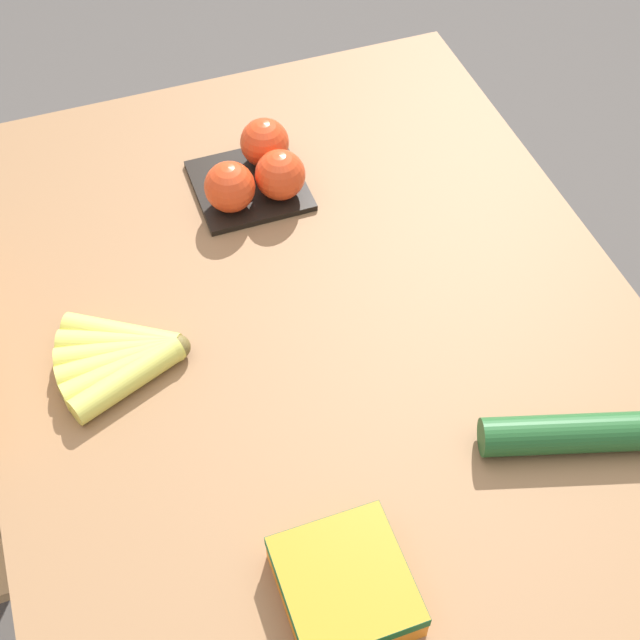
# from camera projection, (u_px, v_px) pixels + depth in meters

# --- Properties ---
(ground_plane) EXTENTS (12.00, 12.00, 0.00)m
(ground_plane) POSITION_uv_depth(u_px,v_px,m) (320.00, 562.00, 1.82)
(ground_plane) COLOR #4C4742
(dining_table) EXTENTS (1.22, 0.90, 0.76)m
(dining_table) POSITION_uv_depth(u_px,v_px,m) (320.00, 378.00, 1.31)
(dining_table) COLOR olive
(dining_table) RESTS_ON ground_plane
(banana_bunch) EXTENTS (0.18, 0.18, 0.04)m
(banana_bunch) POSITION_uv_depth(u_px,v_px,m) (123.00, 358.00, 1.18)
(banana_bunch) COLOR brown
(banana_bunch) RESTS_ON dining_table
(tomato_pack) EXTENTS (0.17, 0.17, 0.09)m
(tomato_pack) POSITION_uv_depth(u_px,v_px,m) (257.00, 171.00, 1.38)
(tomato_pack) COLOR black
(tomato_pack) RESTS_ON dining_table
(carrot_bag) EXTENTS (0.15, 0.14, 0.05)m
(carrot_bag) POSITION_uv_depth(u_px,v_px,m) (345.00, 585.00, 0.97)
(carrot_bag) COLOR orange
(carrot_bag) RESTS_ON dining_table
(cucumber_near) EXTENTS (0.11, 0.23, 0.05)m
(cucumber_near) POSITION_uv_depth(u_px,v_px,m) (572.00, 434.00, 1.10)
(cucumber_near) COLOR #1E5123
(cucumber_near) RESTS_ON dining_table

